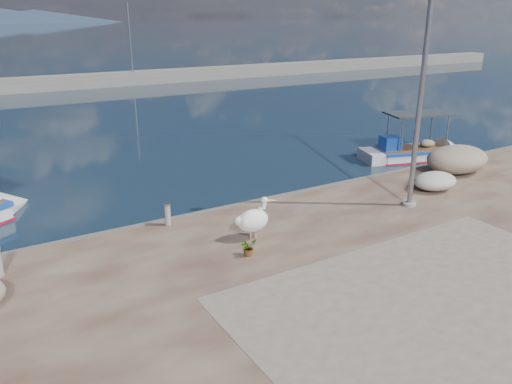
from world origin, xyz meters
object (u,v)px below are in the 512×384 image
at_px(lamp_post, 419,102).
at_px(bollard_near, 168,213).
at_px(boat_right, 413,154).
at_px(pelican, 254,220).

xyz_separation_m(lamp_post, bollard_near, (-7.23, 2.46, -2.93)).
distance_m(boat_right, pelican, 12.38).
height_order(pelican, lamp_post, lamp_post).
xyz_separation_m(boat_right, lamp_post, (-5.84, -5.05, 3.61)).
bearing_deg(pelican, bollard_near, 140.34).
bearing_deg(lamp_post, pelican, 176.33).
height_order(boat_right, pelican, boat_right).
bearing_deg(boat_right, bollard_near, -151.49).
bearing_deg(lamp_post, bollard_near, 161.23).
height_order(pelican, bollard_near, pelican).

